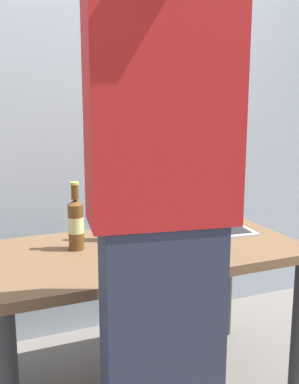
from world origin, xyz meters
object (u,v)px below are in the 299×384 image
beer_bottle_amber (76,223)px  beer_bottle_green (110,214)px  person_figure (161,236)px  laptop (213,222)px

beer_bottle_amber → beer_bottle_green: bearing=20.5°
beer_bottle_amber → person_figure: person_figure is taller
laptop → beer_bottle_green: 0.54m
laptop → beer_bottle_amber: size_ratio=1.23×
laptop → person_figure: bearing=-130.6°
person_figure → beer_bottle_green: bearing=83.8°
beer_bottle_amber → beer_bottle_green: size_ratio=0.92×
laptop → beer_bottle_green: size_ratio=1.13×
laptop → beer_bottle_amber: (-0.71, -0.02, 0.08)m
beer_bottle_amber → beer_bottle_green: 0.19m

